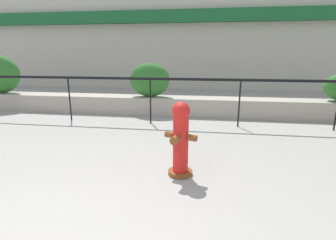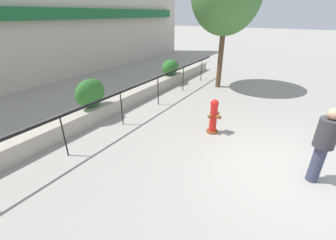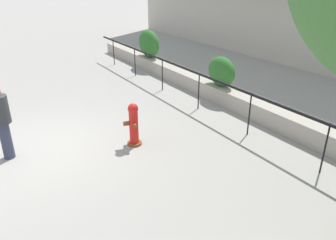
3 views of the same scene
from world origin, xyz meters
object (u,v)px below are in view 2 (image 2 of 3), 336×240
hedge_bush_2 (170,67)px  pedestrian (324,142)px  hedge_bush_1 (90,93)px  fire_hydrant (214,116)px

hedge_bush_2 → pedestrian: size_ratio=0.67×
hedge_bush_1 → hedge_bush_2: 5.22m
fire_hydrant → pedestrian: bearing=-109.7°
hedge_bush_2 → pedestrian: 8.20m
hedge_bush_2 → pedestrian: (-4.90, -6.58, 0.11)m
hedge_bush_1 → pedestrian: size_ratio=0.66×
hedge_bush_2 → fire_hydrant: 5.52m
pedestrian → hedge_bush_2: bearing=53.3°
hedge_bush_1 → fire_hydrant: size_ratio=1.06×
hedge_bush_1 → fire_hydrant: 4.09m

